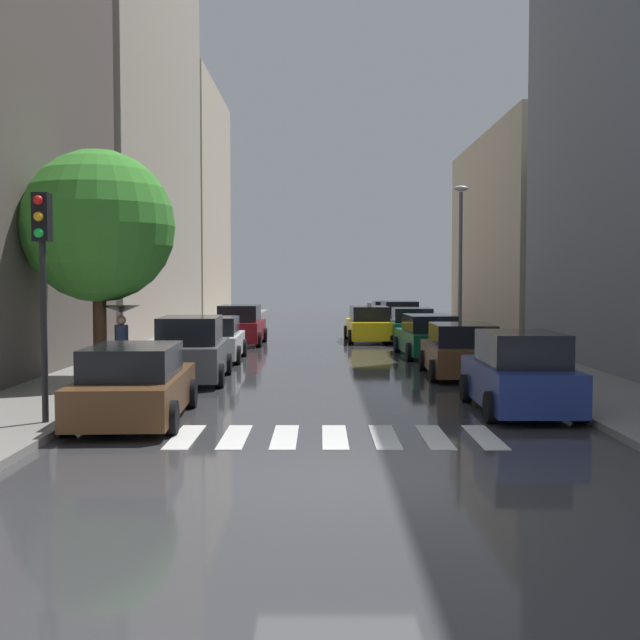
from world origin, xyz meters
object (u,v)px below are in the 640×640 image
object	(u,v)px
street_tree_left	(102,227)
parked_car_left_second	(194,351)
parked_car_right_nearest	(523,375)
parked_car_right_second	(464,352)
parked_car_left_nearest	(138,385)
parked_car_right_sixth	(390,315)
parked_car_right_third	(431,337)
parked_car_right_fifth	(402,319)
parked_car_right_fourth	(414,326)
parked_car_left_third	(217,340)
lamp_post_right	(463,253)
taxi_midroad	(372,325)
pedestrian_foreground	(124,326)
parked_car_left_fourth	(243,326)
traffic_light_left_corner	(45,256)

from	to	relation	value
street_tree_left	parked_car_left_second	bearing A→B (deg)	15.41
parked_car_right_nearest	parked_car_right_second	xyz separation A→B (m)	(-0.14, 6.19, -0.07)
parked_car_left_nearest	parked_car_right_sixth	world-z (taller)	parked_car_right_sixth
parked_car_right_third	parked_car_right_fifth	distance (m)	12.19
parked_car_right_second	parked_car_right_fifth	xyz separation A→B (m)	(0.00, 18.18, 0.06)
parked_car_left_second	parked_car_right_fourth	size ratio (longest dim) A/B	1.00
parked_car_left_second	street_tree_left	bearing A→B (deg)	102.96
parked_car_left_second	parked_car_left_third	xyz separation A→B (m)	(-0.13, 5.63, -0.11)
parked_car_left_nearest	parked_car_right_third	xyz separation A→B (m)	(7.71, 13.23, 0.01)
parked_car_left_nearest	parked_car_right_sixth	distance (m)	32.73
parked_car_right_fourth	parked_car_right_sixth	bearing A→B (deg)	1.93
parked_car_right_third	lamp_post_right	xyz separation A→B (m)	(1.82, 3.74, 3.22)
taxi_midroad	pedestrian_foreground	xyz separation A→B (m)	(-7.57, -14.93, 0.83)
parked_car_left_second	parked_car_right_fourth	distance (m)	15.66
parked_car_right_fourth	parked_car_right_fifth	world-z (taller)	parked_car_right_fifth
parked_car_left_second	taxi_midroad	world-z (taller)	parked_car_left_second
pedestrian_foreground	parked_car_right_second	bearing A→B (deg)	148.52
parked_car_right_sixth	street_tree_left	bearing A→B (deg)	158.93
parked_car_left_third	street_tree_left	bearing A→B (deg)	159.28
parked_car_right_sixth	parked_car_right_second	bearing A→B (deg)	179.97
parked_car_left_nearest	parked_car_left_fourth	size ratio (longest dim) A/B	1.10
parked_car_right_sixth	pedestrian_foreground	world-z (taller)	pedestrian_foreground
parked_car_right_third	parked_car_right_fifth	size ratio (longest dim) A/B	1.15
parked_car_left_second	parked_car_right_third	distance (m)	10.36
parked_car_right_third	parked_car_right_sixth	size ratio (longest dim) A/B	1.01
parked_car_left_second	taxi_midroad	xyz separation A→B (m)	(5.83, 14.13, -0.08)
parked_car_right_fourth	parked_car_right_sixth	world-z (taller)	parked_car_right_fourth
parked_car_right_sixth	parked_car_left_fourth	bearing A→B (deg)	150.11
parked_car_left_nearest	parked_car_right_third	world-z (taller)	parked_car_right_third
pedestrian_foreground	street_tree_left	xyz separation A→B (m)	(-0.62, 0.15, 2.67)
parked_car_left_third	lamp_post_right	size ratio (longest dim) A/B	0.65
parked_car_right_sixth	taxi_midroad	distance (m)	11.62
traffic_light_left_corner	parked_car_right_nearest	bearing A→B (deg)	12.07
parked_car_left_third	parked_car_right_third	bearing A→B (deg)	-80.84
parked_car_left_second	pedestrian_foreground	xyz separation A→B (m)	(-1.74, -0.80, 0.75)
parked_car_left_third	parked_car_right_fourth	bearing A→B (deg)	-45.82
parked_car_left_second	parked_car_left_fourth	bearing A→B (deg)	-2.96
parked_car_left_second	parked_car_right_sixth	world-z (taller)	parked_car_left_second
parked_car_right_sixth	parked_car_right_fourth	bearing A→B (deg)	-179.77
parked_car_left_nearest	lamp_post_right	bearing A→B (deg)	-31.95
pedestrian_foreground	parked_car_right_fifth	bearing A→B (deg)	-157.87
parked_car_right_sixth	parked_car_left_second	bearing A→B (deg)	163.16
parked_car_left_third	parked_car_left_nearest	bearing A→B (deg)	178.83
lamp_post_right	parked_car_left_third	bearing A→B (deg)	-151.63
parked_car_right_nearest	taxi_midroad	bearing A→B (deg)	6.34
parked_car_left_fourth	street_tree_left	xyz separation A→B (m)	(-2.47, -13.04, 3.45)
parked_car_left_nearest	parked_car_left_third	distance (m)	11.82
parked_car_left_nearest	parked_car_right_fifth	distance (m)	26.61
pedestrian_foreground	lamp_post_right	distance (m)	16.25
parked_car_left_fourth	taxi_midroad	bearing A→B (deg)	-72.33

